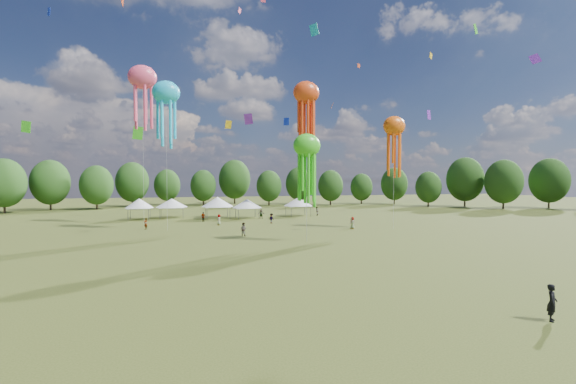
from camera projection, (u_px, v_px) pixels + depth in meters
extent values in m
plane|color=#384416|center=(413.00, 328.00, 17.63)|extent=(300.00, 300.00, 0.00)
imported|color=black|center=(552.00, 303.00, 18.44)|extent=(0.80, 0.76, 1.83)
imported|color=gray|center=(243.00, 229.00, 46.88)|extent=(1.04, 1.01, 1.69)
imported|color=gray|center=(219.00, 220.00, 58.72)|extent=(0.77, 0.95, 1.69)
imported|color=gray|center=(317.00, 211.00, 75.07)|extent=(0.99, 1.06, 1.74)
imported|color=gray|center=(272.00, 218.00, 61.02)|extent=(1.21, 1.10, 1.63)
imported|color=gray|center=(203.00, 217.00, 63.74)|extent=(1.03, 0.84, 1.63)
imported|color=gray|center=(261.00, 214.00, 69.11)|extent=(1.56, 0.54, 1.67)
imported|color=gray|center=(146.00, 224.00, 53.29)|extent=(0.66, 0.71, 1.62)
imported|color=gray|center=(352.00, 223.00, 53.99)|extent=(0.84, 0.99, 1.73)
cylinder|color=#47474C|center=(128.00, 215.00, 64.65)|extent=(0.08, 0.08, 2.01)
cylinder|color=#47474C|center=(131.00, 214.00, 67.89)|extent=(0.08, 0.08, 2.01)
cylinder|color=#47474C|center=(149.00, 215.00, 65.56)|extent=(0.08, 0.08, 2.01)
cylinder|color=#47474C|center=(150.00, 213.00, 68.80)|extent=(0.08, 0.08, 2.01)
cube|color=white|center=(139.00, 208.00, 66.69)|extent=(3.76, 3.76, 0.10)
cone|color=white|center=(139.00, 203.00, 66.67)|extent=(4.89, 4.89, 1.72)
cylinder|color=#47474C|center=(160.00, 214.00, 67.76)|extent=(0.08, 0.08, 1.90)
cylinder|color=#47474C|center=(161.00, 212.00, 71.65)|extent=(0.08, 0.08, 1.90)
cylinder|color=#47474C|center=(183.00, 213.00, 68.86)|extent=(0.08, 0.08, 1.90)
cylinder|color=#47474C|center=(183.00, 212.00, 72.75)|extent=(0.08, 0.08, 1.90)
cube|color=white|center=(172.00, 207.00, 70.22)|extent=(4.45, 4.45, 0.10)
cone|color=white|center=(172.00, 203.00, 70.20)|extent=(5.79, 5.79, 1.63)
cylinder|color=#47474C|center=(207.00, 214.00, 66.64)|extent=(0.08, 0.08, 2.09)
cylinder|color=#47474C|center=(206.00, 212.00, 70.55)|extent=(0.08, 0.08, 2.09)
cylinder|color=#47474C|center=(230.00, 213.00, 67.74)|extent=(0.08, 0.08, 2.09)
cylinder|color=#47474C|center=(227.00, 212.00, 71.65)|extent=(0.08, 0.08, 2.09)
cube|color=white|center=(218.00, 207.00, 69.11)|extent=(4.47, 4.47, 0.10)
cone|color=white|center=(217.00, 202.00, 69.08)|extent=(5.81, 5.81, 1.79)
cylinder|color=#47474C|center=(238.00, 214.00, 66.99)|extent=(0.08, 0.08, 1.87)
cylinder|color=#47474C|center=(236.00, 213.00, 70.59)|extent=(0.08, 0.08, 1.87)
cylinder|color=#47474C|center=(259.00, 214.00, 68.01)|extent=(0.08, 0.08, 1.87)
cylinder|color=#47474C|center=(255.00, 212.00, 71.61)|extent=(0.08, 0.08, 1.87)
cube|color=white|center=(247.00, 208.00, 69.27)|extent=(4.14, 4.14, 0.10)
cone|color=white|center=(247.00, 203.00, 69.25)|extent=(5.39, 5.39, 1.60)
cylinder|color=#47474C|center=(291.00, 212.00, 71.52)|extent=(0.08, 0.08, 1.92)
cylinder|color=#47474C|center=(286.00, 211.00, 75.33)|extent=(0.08, 0.08, 1.92)
cylinder|color=#47474C|center=(311.00, 212.00, 72.59)|extent=(0.08, 0.08, 1.92)
cylinder|color=#47474C|center=(304.00, 210.00, 76.40)|extent=(0.08, 0.08, 1.92)
cube|color=white|center=(298.00, 206.00, 73.93)|extent=(4.36, 4.36, 0.10)
cone|color=white|center=(298.00, 202.00, 73.91)|extent=(5.67, 5.67, 1.64)
ellipsoid|color=#1CBDEE|center=(166.00, 92.00, 51.62)|extent=(3.76, 2.63, 3.19)
cylinder|color=beige|center=(167.00, 162.00, 51.90)|extent=(0.03, 0.03, 19.16)
ellipsoid|color=#E44214|center=(306.00, 93.00, 65.63)|extent=(4.71, 3.29, 4.00)
cylinder|color=beige|center=(306.00, 157.00, 65.96)|extent=(0.03, 0.03, 22.45)
ellipsoid|color=#F55E0F|center=(394.00, 126.00, 53.75)|extent=(3.33, 2.33, 2.83)
cylinder|color=beige|center=(394.00, 178.00, 53.97)|extent=(0.03, 0.03, 14.84)
ellipsoid|color=#FF4B71|center=(142.00, 77.00, 58.60)|extent=(4.37, 3.06, 3.71)
cylinder|color=beige|center=(143.00, 151.00, 58.94)|extent=(0.03, 0.03, 23.23)
ellipsoid|color=#40D423|center=(307.00, 145.00, 42.26)|extent=(3.16, 2.21, 2.69)
cylinder|color=beige|center=(307.00, 194.00, 42.43)|extent=(0.03, 0.03, 10.95)
cube|color=purple|center=(248.00, 119.00, 70.75)|extent=(1.83, 0.92, 2.09)
cube|color=#E44214|center=(359.00, 66.00, 78.34)|extent=(0.81, 0.37, 1.01)
cube|color=yellow|center=(228.00, 125.00, 66.09)|extent=(1.22, 0.78, 1.37)
cube|color=#40D423|center=(476.00, 29.00, 45.48)|extent=(1.23, 0.63, 1.50)
cube|color=#FF4B71|center=(240.00, 11.00, 71.92)|extent=(0.77, 0.65, 1.14)
cube|color=purple|center=(535.00, 59.00, 52.41)|extent=(0.97, 1.42, 1.72)
cube|color=#40D423|center=(138.00, 133.00, 69.87)|extent=(2.06, 0.53, 2.60)
cube|color=#1A37EF|center=(49.00, 12.00, 47.89)|extent=(0.65, 0.88, 1.22)
cube|color=#1CBDEE|center=(314.00, 30.00, 70.57)|extent=(1.70, 1.19, 2.29)
cube|color=purple|center=(429.00, 115.00, 81.10)|extent=(1.62, 0.82, 2.20)
cube|color=#F55E0F|center=(332.00, 106.00, 92.09)|extent=(0.84, 1.20, 1.49)
cube|color=yellow|center=(431.00, 56.00, 53.53)|extent=(0.87, 0.52, 1.10)
cube|color=#40D423|center=(26.00, 127.00, 59.56)|extent=(1.61, 0.52, 2.00)
cube|color=#1A37EF|center=(286.00, 122.00, 60.50)|extent=(0.82, 0.69, 1.27)
cylinder|color=#38281C|center=(5.00, 205.00, 80.00)|extent=(0.44, 0.44, 3.36)
ellipsoid|color=#224517|center=(4.00, 183.00, 79.86)|extent=(8.40, 8.40, 10.51)
cylinder|color=#38281C|center=(51.00, 203.00, 88.79)|extent=(0.44, 0.44, 3.41)
ellipsoid|color=#224517|center=(50.00, 182.00, 88.64)|extent=(8.53, 8.53, 10.66)
cylinder|color=#38281C|center=(97.00, 203.00, 91.08)|extent=(0.44, 0.44, 3.07)
ellipsoid|color=#224517|center=(97.00, 185.00, 90.95)|extent=(7.66, 7.66, 9.58)
cylinder|color=#38281C|center=(133.00, 200.00, 100.99)|extent=(0.44, 0.44, 3.43)
ellipsoid|color=#224517|center=(132.00, 182.00, 100.85)|extent=(8.58, 8.58, 10.73)
cylinder|color=#38281C|center=(167.00, 200.00, 108.78)|extent=(0.44, 0.44, 2.95)
ellipsoid|color=#224517|center=(167.00, 185.00, 108.66)|extent=(7.37, 7.37, 9.21)
cylinder|color=#38281C|center=(203.00, 200.00, 107.76)|extent=(0.44, 0.44, 2.89)
ellipsoid|color=#224517|center=(203.00, 186.00, 107.64)|extent=(7.23, 7.23, 9.04)
cylinder|color=#38281C|center=(235.00, 197.00, 114.62)|extent=(0.44, 0.44, 3.84)
ellipsoid|color=#224517|center=(235.00, 179.00, 114.45)|extent=(9.60, 9.60, 11.99)
cylinder|color=#38281C|center=(269.00, 200.00, 106.25)|extent=(0.44, 0.44, 2.84)
ellipsoid|color=#224517|center=(269.00, 186.00, 106.13)|extent=(7.11, 7.11, 8.89)
cylinder|color=#38281C|center=(299.00, 199.00, 111.38)|extent=(0.44, 0.44, 3.16)
ellipsoid|color=#224517|center=(299.00, 184.00, 111.25)|extent=(7.91, 7.91, 9.88)
cylinder|color=#38281C|center=(330.00, 200.00, 107.96)|extent=(0.44, 0.44, 2.88)
ellipsoid|color=#224517|center=(331.00, 186.00, 107.84)|extent=(7.21, 7.21, 9.01)
cylinder|color=#38281C|center=(361.00, 200.00, 112.78)|extent=(0.44, 0.44, 2.63)
ellipsoid|color=#224517|center=(361.00, 187.00, 112.67)|extent=(6.57, 6.57, 8.22)
cylinder|color=#38281C|center=(394.00, 199.00, 111.84)|extent=(0.44, 0.44, 3.13)
ellipsoid|color=#224517|center=(394.00, 184.00, 111.70)|extent=(7.81, 7.81, 9.77)
cylinder|color=#38281C|center=(428.00, 202.00, 101.23)|extent=(0.44, 0.44, 2.72)
ellipsoid|color=#224517|center=(428.00, 187.00, 101.11)|extent=(6.80, 6.80, 8.50)
cylinder|color=#38281C|center=(465.00, 200.00, 100.96)|extent=(0.44, 0.44, 3.81)
ellipsoid|color=#224517|center=(465.00, 179.00, 100.80)|extent=(9.52, 9.52, 11.90)
cylinder|color=#38281C|center=(503.00, 202.00, 93.17)|extent=(0.44, 0.44, 3.51)
ellipsoid|color=#224517|center=(504.00, 181.00, 93.02)|extent=(8.78, 8.78, 10.97)
cylinder|color=#38281C|center=(549.00, 201.00, 95.16)|extent=(0.44, 0.44, 3.64)
ellipsoid|color=#224517|center=(549.00, 180.00, 95.01)|extent=(9.10, 9.10, 11.37)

